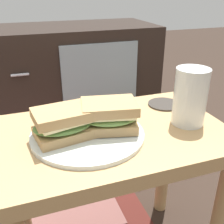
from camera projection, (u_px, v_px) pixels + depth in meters
side_table at (113, 161)px, 0.70m from camera, size 0.56×0.36×0.46m
tv_cabinet at (69, 78)px, 1.56m from camera, size 0.96×0.46×0.58m
area_rug at (8, 198)px, 1.09m from camera, size 0.98×0.69×0.01m
plate at (88, 134)px, 0.63m from camera, size 0.26×0.26×0.01m
sandwich_front at (64, 123)px, 0.60m from camera, size 0.15×0.12×0.07m
sandwich_back at (109, 115)px, 0.63m from camera, size 0.15×0.13×0.07m
beer_glass at (190, 98)px, 0.67m from camera, size 0.08×0.08×0.14m
coaster at (164, 104)px, 0.80m from camera, size 0.09×0.09×0.01m
paper_bag at (156, 134)px, 1.26m from camera, size 0.23×0.18×0.31m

